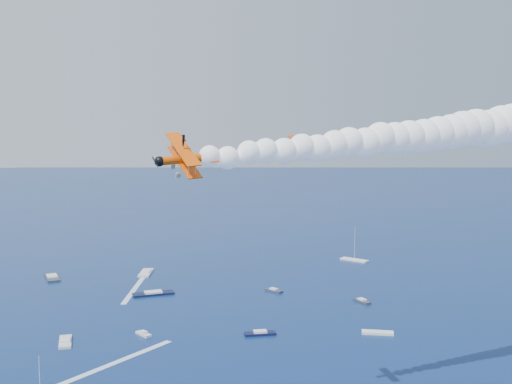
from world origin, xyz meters
name	(u,v)px	position (x,y,z in m)	size (l,w,h in m)	color
biplane_lead	(302,150)	(14.53, 27.42, 55.53)	(6.95, 7.79, 4.69)	#DF4004
biplane_trail	(187,159)	(-16.94, 0.50, 55.49)	(7.80, 8.75, 5.27)	#E74D04
smoke_trail_lead	(429,137)	(43.50, 26.24, 57.73)	(58.33, 8.50, 10.77)	white
smoke_trail_trail	(380,140)	(12.06, 0.47, 57.69)	(58.37, 6.43, 10.77)	white
spectator_boats	(126,313)	(1.66, 119.38, 0.35)	(244.18, 164.70, 0.70)	black
boat_wakes	(127,319)	(0.73, 113.98, 0.03)	(46.66, 95.88, 0.04)	white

